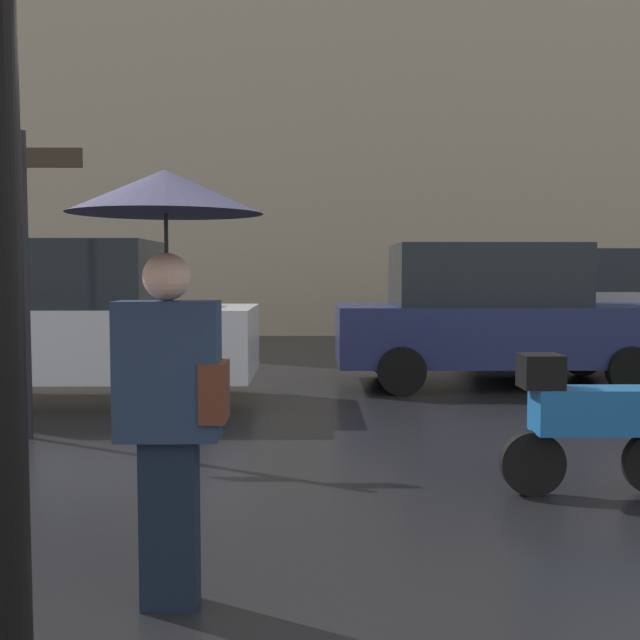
{
  "coord_description": "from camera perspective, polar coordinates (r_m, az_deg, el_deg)",
  "views": [
    {
      "loc": [
        0.51,
        -2.32,
        1.6
      ],
      "look_at": [
        0.59,
        5.16,
        1.1
      ],
      "focal_mm": 42.36,
      "sensor_mm": 36.0,
      "label": 1
    }
  ],
  "objects": [
    {
      "name": "street_signpost",
      "position": [
        7.63,
        -21.39,
        4.73
      ],
      "size": [
        1.08,
        0.08,
        2.9
      ],
      "color": "black",
      "rests_on": "ground"
    },
    {
      "name": "parked_car_left",
      "position": [
        10.77,
        13.06,
        0.4
      ],
      "size": [
        4.54,
        1.97,
        1.96
      ],
      "rotation": [
        0.0,
        0.0,
        -0.05
      ],
      "color": "#1E234C",
      "rests_on": "ground"
    },
    {
      "name": "parked_car_distant",
      "position": [
        9.49,
        -18.56,
        -0.1
      ],
      "size": [
        4.32,
        1.91,
        1.95
      ],
      "rotation": [
        0.0,
        0.0,
        3.28
      ],
      "color": "silver",
      "rests_on": "ground"
    },
    {
      "name": "parked_car_right",
      "position": [
        13.78,
        19.18,
        1.07
      ],
      "size": [
        4.3,
        2.05,
        1.95
      ],
      "rotation": [
        0.0,
        0.0,
        3.12
      ],
      "color": "gray",
      "rests_on": "ground"
    },
    {
      "name": "pedestrian_with_umbrella",
      "position": [
        3.57,
        -11.4,
        2.6
      ],
      "size": [
        0.9,
        0.9,
        2.06
      ],
      "rotation": [
        0.0,
        0.0,
        0.3
      ],
      "color": "black",
      "rests_on": "ground"
    },
    {
      "name": "building_block",
      "position": [
        19.94,
        -2.17,
        16.65
      ],
      "size": [
        19.77,
        2.34,
        12.07
      ],
      "primitive_type": "cube",
      "color": "gray",
      "rests_on": "ground"
    },
    {
      "name": "parked_scooter",
      "position": [
        5.71,
        19.65,
        -7.01
      ],
      "size": [
        1.34,
        0.32,
        1.23
      ],
      "rotation": [
        0.0,
        0.0,
        0.18
      ],
      "color": "black",
      "rests_on": "ground"
    }
  ]
}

